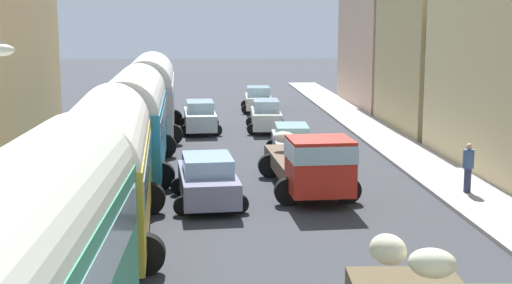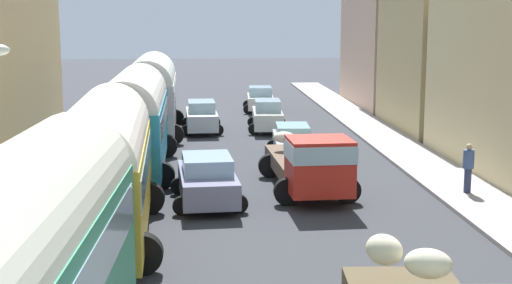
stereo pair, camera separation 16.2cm
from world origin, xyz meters
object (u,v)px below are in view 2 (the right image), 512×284
(parked_bus_3, at_px, (151,92))
(cargo_truck_1, at_px, (310,162))
(parked_bus_0, at_px, (16,274))
(car_5, at_px, (202,117))
(pedestrian_0, at_px, (468,167))
(parked_bus_1, at_px, (102,162))
(car_4, at_px, (207,180))
(car_2, at_px, (260,99))
(car_0, at_px, (292,141))
(car_1, at_px, (267,116))
(parked_bus_2, at_px, (135,116))

(parked_bus_3, bearing_deg, cargo_truck_1, -63.99)
(parked_bus_0, bearing_deg, cargo_truck_1, 65.30)
(car_5, distance_m, pedestrian_0, 17.45)
(parked_bus_1, bearing_deg, car_4, 54.10)
(car_2, bearing_deg, car_5, -114.60)
(parked_bus_0, relative_size, car_5, 2.03)
(parked_bus_3, relative_size, car_2, 2.28)
(car_2, relative_size, pedestrian_0, 2.18)
(car_0, bearing_deg, car_1, 93.34)
(car_0, height_order, car_2, car_2)
(parked_bus_1, distance_m, car_0, 13.28)
(car_4, bearing_deg, parked_bus_2, 119.02)
(parked_bus_1, height_order, car_4, parked_bus_1)
(car_0, height_order, car_1, car_1)
(car_4, distance_m, car_5, 15.16)
(car_5, bearing_deg, parked_bus_3, -157.44)
(car_0, distance_m, car_1, 7.67)
(cargo_truck_1, bearing_deg, car_2, 90.14)
(car_0, xyz_separation_m, car_2, (-0.22, 15.87, 0.06))
(car_5, xyz_separation_m, pedestrian_0, (9.21, -14.82, 0.22))
(parked_bus_2, distance_m, car_2, 19.44)
(parked_bus_1, bearing_deg, car_1, 72.26)
(pedestrian_0, bearing_deg, car_1, 110.81)
(parked_bus_1, height_order, car_1, parked_bus_1)
(parked_bus_1, distance_m, cargo_truck_1, 8.12)
(parked_bus_0, xyz_separation_m, car_2, (6.34, 36.32, -1.55))
(parked_bus_2, relative_size, pedestrian_0, 5.30)
(car_5, bearing_deg, car_0, -62.25)
(car_5, height_order, pedestrian_0, pedestrian_0)
(parked_bus_0, relative_size, car_2, 2.24)
(parked_bus_0, distance_m, car_0, 21.54)
(parked_bus_0, bearing_deg, parked_bus_1, 90.00)
(parked_bus_3, xyz_separation_m, car_5, (2.56, 1.06, -1.47))
(parked_bus_0, distance_m, car_1, 28.81)
(parked_bus_2, bearing_deg, parked_bus_0, -90.00)
(parked_bus_3, height_order, car_2, parked_bus_3)
(car_1, bearing_deg, parked_bus_1, -107.74)
(car_2, bearing_deg, cargo_truck_1, -89.86)
(parked_bus_0, height_order, pedestrian_0, parked_bus_0)
(parked_bus_1, relative_size, cargo_truck_1, 1.24)
(parked_bus_2, xyz_separation_m, pedestrian_0, (11.76, -4.76, -1.20))
(parked_bus_1, relative_size, car_2, 2.19)
(car_1, bearing_deg, cargo_truck_1, -88.87)
(parked_bus_0, height_order, car_1, parked_bus_0)
(car_1, distance_m, car_5, 3.56)
(car_2, bearing_deg, car_4, -98.53)
(car_4, relative_size, pedestrian_0, 2.37)
(parked_bus_3, xyz_separation_m, car_0, (6.56, -6.54, -1.56))
(cargo_truck_1, relative_size, pedestrian_0, 3.85)
(parked_bus_3, bearing_deg, car_5, 22.56)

